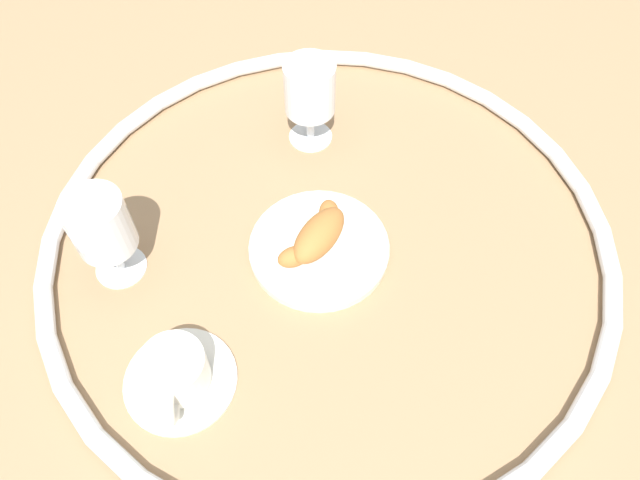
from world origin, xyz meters
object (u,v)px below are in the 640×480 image
object	(u,v)px
pastry_plate	(320,248)
juice_glass_right	(101,228)
juice_glass_left	(310,92)
coffee_cup_near	(177,373)
croissant_large	(318,235)

from	to	relation	value
pastry_plate	juice_glass_right	world-z (taller)	juice_glass_right
juice_glass_right	juice_glass_left	bearing A→B (deg)	-13.49
pastry_plate	juice_glass_left	size ratio (longest dim) A/B	1.37
pastry_plate	juice_glass_right	distance (m)	0.28
coffee_cup_near	juice_glass_left	size ratio (longest dim) A/B	0.97
juice_glass_left	juice_glass_right	distance (m)	0.35
juice_glass_left	pastry_plate	bearing A→B (deg)	-143.56
coffee_cup_near	juice_glass_right	bearing A→B (deg)	64.70
coffee_cup_near	juice_glass_left	xyz separation A→B (m)	(0.42, 0.09, 0.07)
juice_glass_left	juice_glass_right	size ratio (longest dim) A/B	1.00
juice_glass_right	croissant_large	bearing A→B (deg)	-51.74
coffee_cup_near	croissant_large	bearing A→B (deg)	-8.56
croissant_large	coffee_cup_near	distance (m)	0.25
pastry_plate	coffee_cup_near	xyz separation A→B (m)	(-0.25, 0.04, 0.02)
pastry_plate	coffee_cup_near	world-z (taller)	coffee_cup_near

